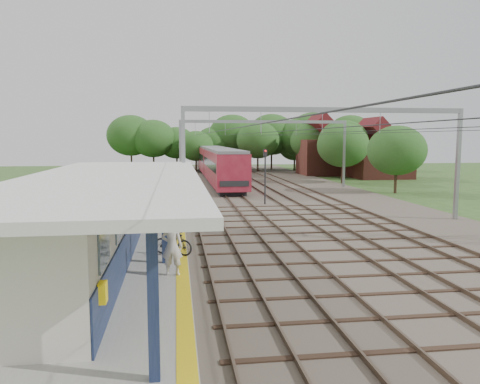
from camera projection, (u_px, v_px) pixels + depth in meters
ground at (372, 323)px, 13.16m from camera, size 160.00×160.00×0.00m
ballast_bed at (279, 194)px, 43.23m from camera, size 18.00×90.00×0.10m
platform at (139, 229)px, 25.92m from camera, size 5.00×52.00×0.35m
yellow_stripe at (180, 225)px, 26.20m from camera, size 0.45×52.00×0.01m
station_building at (89, 217)px, 18.63m from camera, size 3.41×18.00×3.40m
canopy at (113, 179)px, 17.61m from camera, size 6.40×20.00×3.44m
rail_tracks at (253, 193)px, 42.88m from camera, size 11.80×88.00×0.15m
catenary_system at (285, 134)px, 37.88m from camera, size 17.22×88.00×7.00m
tree_band at (239, 140)px, 69.35m from camera, size 31.72×30.88×8.82m
house_near at (380, 155)px, 60.92m from camera, size 7.00×6.12×7.89m
house_far at (329, 152)px, 66.13m from camera, size 8.00×6.12×8.66m
person at (172, 246)px, 16.48m from camera, size 0.82×0.61×2.06m
bicycle at (173, 242)px, 19.37m from camera, size 1.79×1.27×1.06m
train at (216, 162)px, 58.58m from camera, size 3.03×37.75×3.97m
signal_post at (265, 170)px, 35.90m from camera, size 0.30×0.26×4.34m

